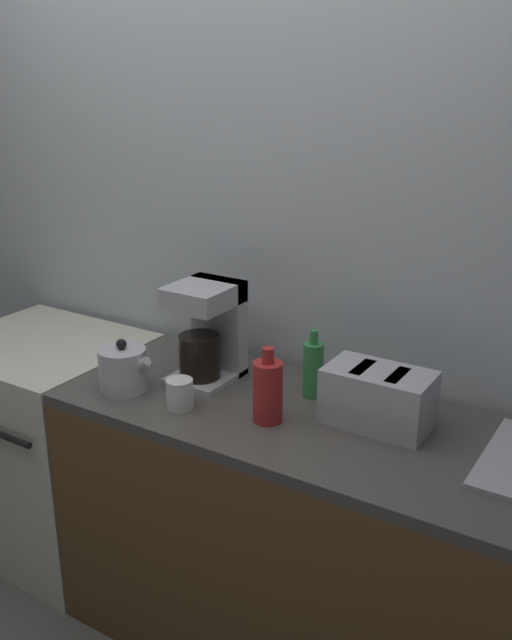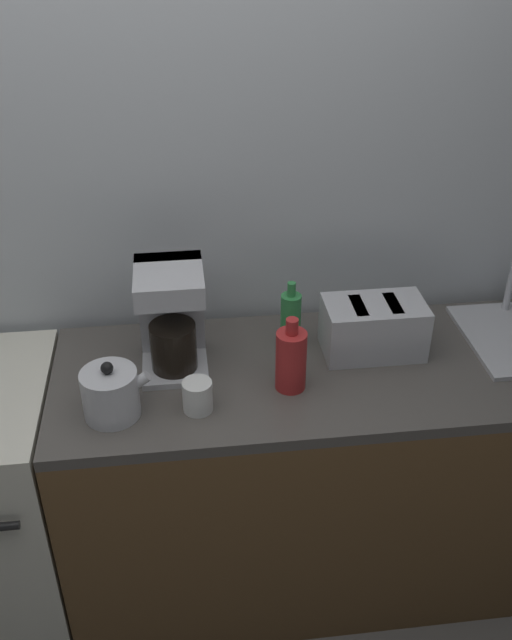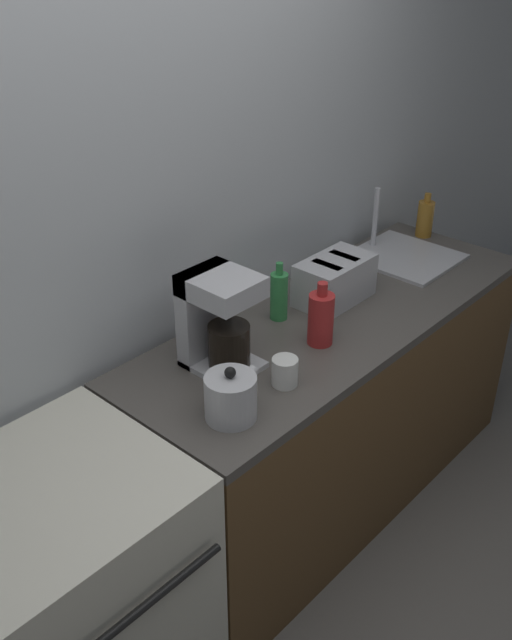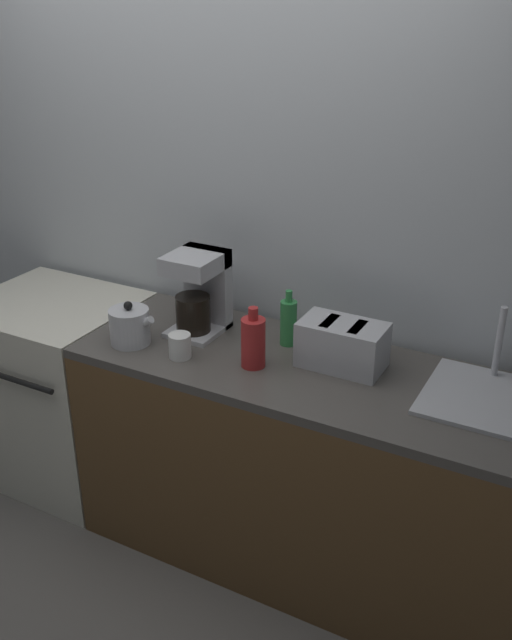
{
  "view_description": "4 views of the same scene",
  "coord_description": "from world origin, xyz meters",
  "px_view_note": "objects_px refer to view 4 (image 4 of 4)",
  "views": [
    {
      "loc": [
        1.43,
        -1.41,
        1.9
      ],
      "look_at": [
        0.3,
        0.41,
        1.13
      ],
      "focal_mm": 40.0,
      "sensor_mm": 36.0,
      "label": 1
    },
    {
      "loc": [
        0.14,
        -1.42,
        2.19
      ],
      "look_at": [
        0.36,
        0.37,
        1.05
      ],
      "focal_mm": 40.0,
      "sensor_mm": 36.0,
      "label": 2
    },
    {
      "loc": [
        -1.28,
        -1.03,
        2.21
      ],
      "look_at": [
        0.23,
        0.34,
        1.03
      ],
      "focal_mm": 40.0,
      "sensor_mm": 36.0,
      "label": 3
    },
    {
      "loc": [
        1.55,
        -1.8,
        2.16
      ],
      "look_at": [
        0.37,
        0.39,
        1.0
      ],
      "focal_mm": 40.0,
      "sensor_mm": 36.0,
      "label": 4
    }
  ],
  "objects_px": {
    "kettle": "(130,326)",
    "bottle_red": "(253,342)",
    "coffee_maker": "(200,290)",
    "cup_white": "(180,346)",
    "toaster": "(342,345)",
    "stove": "(61,387)",
    "bottle_green": "(288,322)"
  },
  "relations": [
    {
      "from": "kettle",
      "to": "bottle_red",
      "type": "relative_size",
      "value": 0.84
    },
    {
      "from": "coffee_maker",
      "to": "cup_white",
      "type": "distance_m",
      "value": 0.28
    },
    {
      "from": "coffee_maker",
      "to": "cup_white",
      "type": "bearing_deg",
      "value": -76.03
    },
    {
      "from": "toaster",
      "to": "stove",
      "type": "bearing_deg",
      "value": -176.96
    },
    {
      "from": "coffee_maker",
      "to": "stove",
      "type": "bearing_deg",
      "value": -173.35
    },
    {
      "from": "bottle_red",
      "to": "bottle_green",
      "type": "relative_size",
      "value": 1.04
    },
    {
      "from": "toaster",
      "to": "coffee_maker",
      "type": "relative_size",
      "value": 0.93
    },
    {
      "from": "toaster",
      "to": "bottle_red",
      "type": "distance_m",
      "value": 0.33
    },
    {
      "from": "bottle_red",
      "to": "bottle_green",
      "type": "bearing_deg",
      "value": 80.92
    },
    {
      "from": "bottle_red",
      "to": "coffee_maker",
      "type": "bearing_deg",
      "value": 153.29
    },
    {
      "from": "stove",
      "to": "bottle_green",
      "type": "distance_m",
      "value": 1.24
    },
    {
      "from": "stove",
      "to": "bottle_green",
      "type": "height_order",
      "value": "bottle_green"
    },
    {
      "from": "kettle",
      "to": "bottle_green",
      "type": "relative_size",
      "value": 0.87
    },
    {
      "from": "toaster",
      "to": "cup_white",
      "type": "bearing_deg",
      "value": -158.04
    },
    {
      "from": "toaster",
      "to": "bottle_green",
      "type": "bearing_deg",
      "value": 165.23
    },
    {
      "from": "coffee_maker",
      "to": "bottle_green",
      "type": "bearing_deg",
      "value": 7.98
    },
    {
      "from": "bottle_red",
      "to": "cup_white",
      "type": "bearing_deg",
      "value": -165.36
    },
    {
      "from": "kettle",
      "to": "bottle_green",
      "type": "height_order",
      "value": "bottle_green"
    },
    {
      "from": "kettle",
      "to": "bottle_green",
      "type": "xyz_separation_m",
      "value": [
        0.55,
        0.28,
        0.02
      ]
    },
    {
      "from": "toaster",
      "to": "bottle_green",
      "type": "distance_m",
      "value": 0.26
    },
    {
      "from": "cup_white",
      "to": "coffee_maker",
      "type": "bearing_deg",
      "value": 103.97
    },
    {
      "from": "stove",
      "to": "bottle_red",
      "type": "height_order",
      "value": "bottle_red"
    },
    {
      "from": "coffee_maker",
      "to": "bottle_red",
      "type": "xyz_separation_m",
      "value": [
        0.34,
        -0.17,
        -0.08
      ]
    },
    {
      "from": "stove",
      "to": "coffee_maker",
      "type": "bearing_deg",
      "value": 6.65
    },
    {
      "from": "stove",
      "to": "coffee_maker",
      "type": "height_order",
      "value": "coffee_maker"
    },
    {
      "from": "toaster",
      "to": "bottle_red",
      "type": "xyz_separation_m",
      "value": [
        -0.29,
        -0.15,
        0.01
      ]
    },
    {
      "from": "kettle",
      "to": "bottle_red",
      "type": "bearing_deg",
      "value": 7.12
    },
    {
      "from": "toaster",
      "to": "cup_white",
      "type": "height_order",
      "value": "toaster"
    },
    {
      "from": "bottle_green",
      "to": "cup_white",
      "type": "bearing_deg",
      "value": -136.72
    },
    {
      "from": "stove",
      "to": "coffee_maker",
      "type": "relative_size",
      "value": 2.67
    },
    {
      "from": "stove",
      "to": "kettle",
      "type": "distance_m",
      "value": 0.77
    },
    {
      "from": "coffee_maker",
      "to": "cup_white",
      "type": "height_order",
      "value": "coffee_maker"
    }
  ]
}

